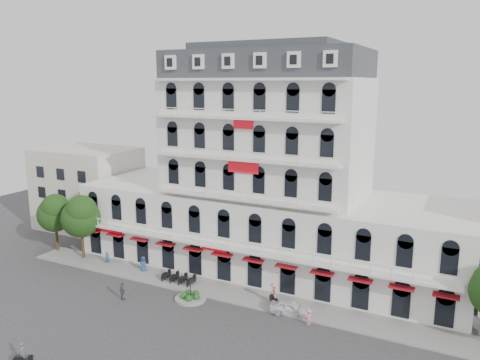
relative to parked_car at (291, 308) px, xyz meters
The scene contains 15 objects.
ground 10.48m from the parked_car, 132.77° to the right, with size 120.00×120.00×0.00m, color #38383A.
sidewalk 7.25m from the parked_car, 169.47° to the left, with size 53.00×4.00×0.16m, color gray.
main_building 15.59m from the parked_car, 124.55° to the left, with size 45.00×15.00×25.80m.
flank_building_west 39.46m from the parked_car, 161.63° to the left, with size 14.00×10.00×12.00m, color beige.
traffic_island 10.25m from the parked_car, behind, with size 3.20×3.20×1.60m.
parked_scooter_row 13.52m from the parked_car, behind, with size 4.40×1.80×1.10m, color black, non-canonical shape.
tree_west_outer 33.46m from the parked_car, behind, with size 4.50×4.48×7.76m.
tree_west_inner 28.55m from the parked_car, behind, with size 4.76×4.76×8.25m.
parked_car is the anchor object (origin of this frame).
rider_west 23.11m from the parked_car, 131.89° to the right, with size 1.63×0.86×2.05m.
rider_center 2.40m from the parked_car, 156.28° to the left, with size 1.34×1.35×2.34m.
pedestrian_left 18.89m from the parked_car, behind, with size 0.93×0.60×1.90m, color navy.
pedestrian_mid 16.89m from the parked_car, 163.38° to the right, with size 1.12×0.46×1.91m, color #5C5A61.
pedestrian_right 2.48m from the parked_car, 28.18° to the right, with size 1.02×0.58×1.57m, color pink.
pedestrian_far 24.29m from the parked_car, behind, with size 0.56×0.37×1.54m, color navy.
Camera 1 is at (21.16, -30.91, 21.51)m, focal length 35.00 mm.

